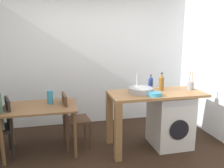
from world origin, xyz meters
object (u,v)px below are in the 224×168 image
mixing_bowl (155,94)px  utensil_crock (190,85)px  chair_person_seat (2,125)px  bottle_squat_brown (161,82)px  chair_opposite (72,117)px  washing_machine (170,120)px  dining_table (40,112)px  vase (50,97)px  bottle_tall_green (151,83)px

mixing_bowl → utensil_crock: 0.78m
chair_person_seat → bottle_squat_brown: bottle_squat_brown is taller
chair_person_seat → mixing_bowl: 2.31m
chair_opposite → washing_machine: chair_opposite is taller
washing_machine → utensil_crock: utensil_crock is taller
mixing_bowl → utensil_crock: bearing=18.6°
dining_table → mixing_bowl: size_ratio=5.39×
vase → mixing_bowl: bearing=-20.3°
dining_table → chair_person_seat: bearing=-172.1°
chair_opposite → utensil_crock: bearing=75.9°
washing_machine → bottle_tall_green: bottle_tall_green is taller
dining_table → vase: (0.15, 0.10, 0.20)m
chair_opposite → bottle_squat_brown: size_ratio=3.02×
mixing_bowl → vase: bearing=159.7°
bottle_tall_green → chair_person_seat: bearing=-178.8°
washing_machine → bottle_tall_green: (-0.26, 0.24, 0.60)m
bottle_squat_brown → utensil_crock: bearing=-5.9°
vase → chair_opposite: bearing=-10.2°
chair_opposite → utensil_crock: 2.03m
chair_opposite → bottle_squat_brown: 1.56m
dining_table → mixing_bowl: (1.68, -0.47, 0.31)m
bottle_tall_green → bottle_squat_brown: bottle_squat_brown is taller
dining_table → mixing_bowl: 1.78m
dining_table → vase: 0.27m
bottle_squat_brown → vase: bearing=171.5°
chair_person_seat → washing_machine: chair_person_seat is taller
bottle_tall_green → utensil_crock: size_ratio=0.81×
dining_table → washing_machine: size_ratio=1.28×
washing_machine → vase: vase is taller
chair_person_seat → washing_machine: 2.62m
chair_opposite → utensil_crock: utensil_crock is taller
washing_machine → vase: bearing=169.0°
mixing_bowl → bottle_squat_brown: bearing=51.5°
chair_person_seat → chair_opposite: 1.03m
mixing_bowl → vase: mixing_bowl is taller
dining_table → bottle_squat_brown: size_ratio=3.70×
chair_opposite → bottle_tall_green: (1.32, -0.07, 0.52)m
chair_opposite → vase: (-0.33, 0.06, 0.34)m
chair_person_seat → mixing_bowl: bearing=-118.2°
utensil_crock → vase: size_ratio=1.40×
chair_person_seat → vase: size_ratio=4.20×
bottle_tall_green → bottle_squat_brown: 0.19m
dining_table → chair_opposite: size_ratio=1.22×
bottle_squat_brown → mixing_bowl: size_ratio=1.46×
bottle_squat_brown → vase: 1.81m
washing_machine → mixing_bowl: 0.67m
dining_table → washing_machine: 2.09m
chair_person_seat → vase: (0.70, 0.18, 0.34)m
washing_machine → mixing_bowl: bearing=-152.2°
chair_opposite → bottle_squat_brown: bottle_squat_brown is taller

